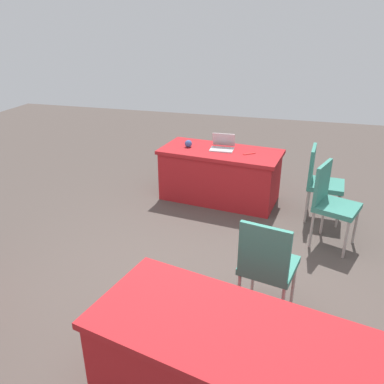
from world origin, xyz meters
The scene contains 9 objects.
ground_plane centered at (0.00, 0.00, 0.00)m, with size 14.40×14.40×0.00m, color #4C423D.
table_foreground centered at (0.15, -2.04, 0.37)m, with size 1.74×0.97×0.73m.
table_mid_left centered at (-0.65, 1.29, 0.37)m, with size 1.99×1.17×0.73m.
chair_tucked_right centered at (-1.30, -1.16, 0.56)m, with size 0.57×0.57×0.96m.
chair_aisle centered at (-1.20, -1.80, 0.54)m, with size 0.48×0.48×0.95m.
chair_by_pillar centered at (-0.72, 0.25, 0.55)m, with size 0.52×0.52×0.95m.
laptop_silver centered at (0.14, -2.10, 0.77)m, with size 0.33×0.30×0.21m.
yarn_ball centered at (0.62, -2.07, 0.78)m, with size 0.10×0.10×0.10m, color #3F5999.
scissors_red centered at (-0.25, -1.99, 0.74)m, with size 0.18×0.04×0.01m, color red.
Camera 1 is at (-0.84, 3.04, 2.42)m, focal length 36.51 mm.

